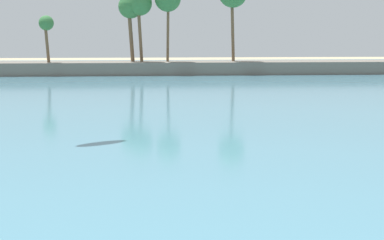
{
  "coord_description": "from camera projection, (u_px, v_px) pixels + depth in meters",
  "views": [
    {
      "loc": [
        1.39,
        -4.03,
        6.1
      ],
      "look_at": [
        2.54,
        11.31,
        3.76
      ],
      "focal_mm": 55.29,
      "sensor_mm": 36.0,
      "label": 1
    }
  ],
  "objects": [
    {
      "name": "sea",
      "position": [
        136.0,
        84.0,
        67.18
      ],
      "size": [
        220.0,
        109.91,
        0.06
      ],
      "primitive_type": "cube",
      "color": "teal",
      "rests_on": "ground"
    },
    {
      "name": "palm_headland",
      "position": [
        134.0,
        56.0,
        81.56
      ],
      "size": [
        103.72,
        6.0,
        13.23
      ],
      "color": "slate",
      "rests_on": "ground"
    }
  ]
}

